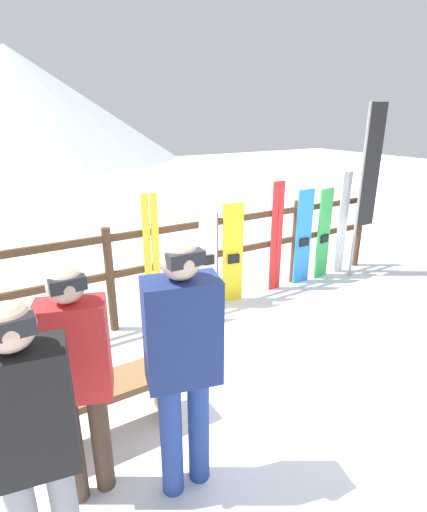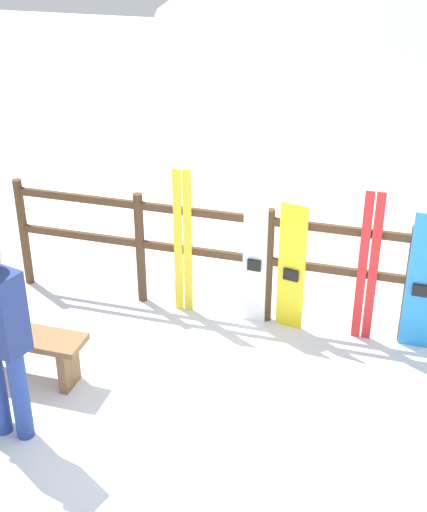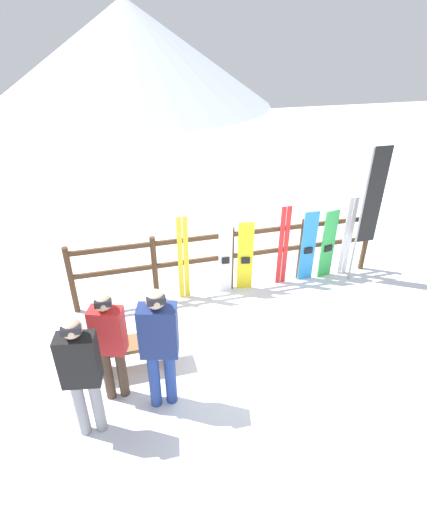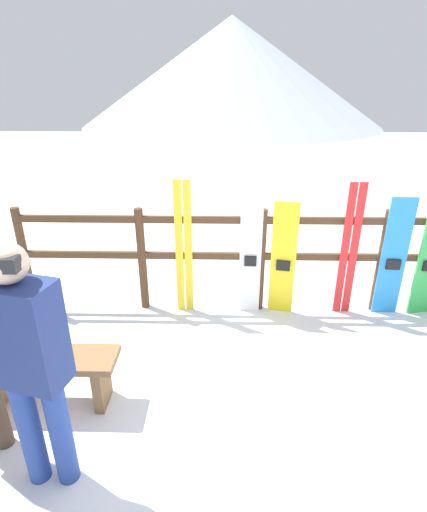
% 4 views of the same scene
% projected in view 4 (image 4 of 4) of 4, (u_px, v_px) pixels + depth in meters
% --- Properties ---
extents(ground_plane, '(40.00, 40.00, 0.00)m').
position_uv_depth(ground_plane, '(275.00, 416.00, 3.36)').
color(ground_plane, white).
extents(mountain_backdrop, '(18.00, 18.00, 6.00)m').
position_uv_depth(mountain_backdrop, '(231.00, 73.00, 23.86)').
color(mountain_backdrop, '#B2BCD1').
rests_on(mountain_backdrop, ground).
extents(fence, '(5.74, 0.10, 1.27)m').
position_uv_depth(fence, '(261.00, 252.00, 4.66)').
color(fence, '#4C331E').
rests_on(fence, ground).
extents(bench, '(1.19, 0.36, 0.49)m').
position_uv_depth(bench, '(48.00, 369.00, 3.38)').
color(bench, brown).
rests_on(bench, ground).
extents(person_navy, '(0.51, 0.36, 1.80)m').
position_uv_depth(person_navy, '(28.00, 358.00, 2.43)').
color(person_navy, navy).
rests_on(person_navy, ground).
extents(ski_pair_yellow, '(0.20, 0.02, 1.62)m').
position_uv_depth(ski_pair_yellow, '(184.00, 249.00, 4.60)').
color(ski_pair_yellow, yellow).
rests_on(ski_pair_yellow, ground).
extents(snowboard_white, '(0.25, 0.07, 1.50)m').
position_uv_depth(snowboard_white, '(250.00, 255.00, 4.61)').
color(snowboard_white, white).
rests_on(snowboard_white, ground).
extents(snowboard_yellow, '(0.29, 0.10, 1.38)m').
position_uv_depth(snowboard_yellow, '(283.00, 260.00, 4.63)').
color(snowboard_yellow, yellow).
rests_on(snowboard_yellow, ground).
extents(ski_pair_red, '(0.20, 0.02, 1.60)m').
position_uv_depth(ski_pair_red, '(349.00, 251.00, 4.57)').
color(ski_pair_red, red).
rests_on(ski_pair_red, ground).
extents(snowboard_blue, '(0.29, 0.06, 1.44)m').
position_uv_depth(snowboard_blue, '(394.00, 258.00, 4.59)').
color(snowboard_blue, '#288CE0').
rests_on(snowboard_blue, ground).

